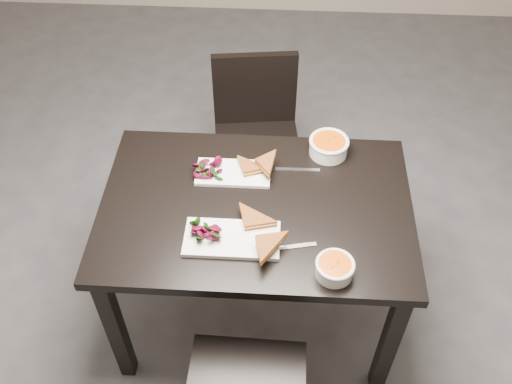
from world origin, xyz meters
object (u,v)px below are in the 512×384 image
table (256,221)px  soup_bowl_far (329,146)px  chair_far (256,129)px  plate_far (233,173)px  soup_bowl_near (335,268)px  plate_near (232,239)px

table → soup_bowl_far: 0.44m
chair_far → soup_bowl_far: bearing=-61.0°
chair_far → plate_far: (-0.06, -0.59, 0.27)m
soup_bowl_far → soup_bowl_near: bearing=-89.7°
soup_bowl_near → plate_far: 0.60m
plate_near → plate_far: 0.34m
plate_near → plate_far: bearing=94.0°
table → soup_bowl_far: bearing=47.2°
plate_far → soup_bowl_far: soup_bowl_far is taller
plate_near → soup_bowl_far: 0.61m
table → plate_far: size_ratio=4.03×
plate_near → soup_bowl_near: soup_bowl_near is taller
plate_near → plate_far: size_ratio=1.16×
table → plate_far: bearing=122.6°
table → soup_bowl_near: bearing=-46.7°
soup_bowl_near → table: bearing=133.3°
soup_bowl_far → chair_far: bearing=126.1°
soup_bowl_near → soup_bowl_far: size_ratio=0.82×
soup_bowl_near → soup_bowl_far: bearing=90.3°
plate_far → soup_bowl_far: 0.41m
soup_bowl_near → plate_far: (-0.39, 0.46, -0.03)m
table → soup_bowl_far: (0.28, 0.31, 0.14)m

